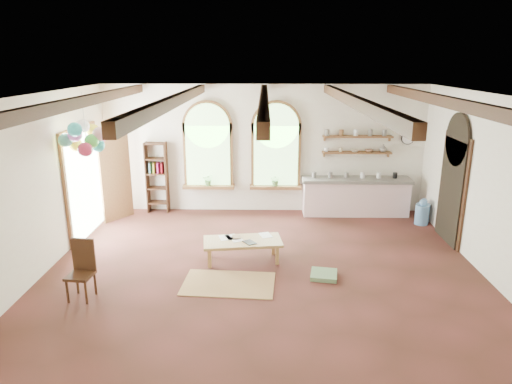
{
  "coord_description": "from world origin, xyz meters",
  "views": [
    {
      "loc": [
        0.01,
        -7.78,
        3.77
      ],
      "look_at": [
        -0.14,
        0.6,
        1.33
      ],
      "focal_mm": 32.0,
      "sensor_mm": 36.0,
      "label": 1
    }
  ],
  "objects_px": {
    "coffee_table": "(243,243)",
    "side_chair": "(82,282)",
    "kitchen_counter": "(355,196)",
    "balloon_cluster": "(85,138)"
  },
  "relations": [
    {
      "from": "coffee_table",
      "to": "side_chair",
      "type": "relative_size",
      "value": 1.59
    },
    {
      "from": "kitchen_counter",
      "to": "side_chair",
      "type": "relative_size",
      "value": 2.72
    },
    {
      "from": "kitchen_counter",
      "to": "balloon_cluster",
      "type": "bearing_deg",
      "value": -157.19
    },
    {
      "from": "kitchen_counter",
      "to": "coffee_table",
      "type": "height_order",
      "value": "kitchen_counter"
    },
    {
      "from": "kitchen_counter",
      "to": "side_chair",
      "type": "distance_m",
      "value": 6.81
    },
    {
      "from": "side_chair",
      "to": "balloon_cluster",
      "type": "distance_m",
      "value": 2.84
    },
    {
      "from": "kitchen_counter",
      "to": "side_chair",
      "type": "bearing_deg",
      "value": -140.59
    },
    {
      "from": "balloon_cluster",
      "to": "coffee_table",
      "type": "bearing_deg",
      "value": -8.12
    },
    {
      "from": "balloon_cluster",
      "to": "kitchen_counter",
      "type": "bearing_deg",
      "value": 22.81
    },
    {
      "from": "coffee_table",
      "to": "side_chair",
      "type": "xyz_separation_m",
      "value": [
        -2.56,
        -1.49,
        -0.09
      ]
    }
  ]
}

